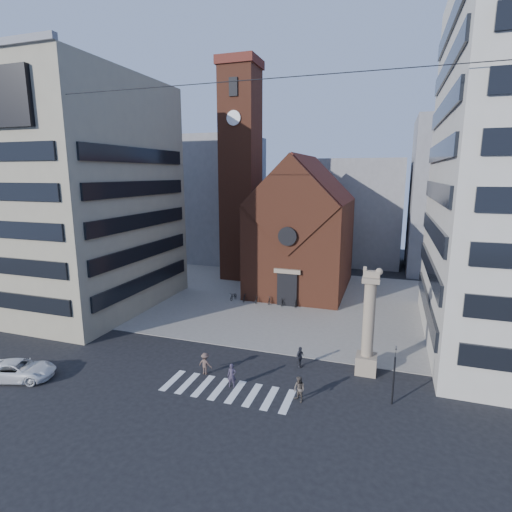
% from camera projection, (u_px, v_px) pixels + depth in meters
% --- Properties ---
extents(ground, '(120.00, 120.00, 0.00)m').
position_uv_depth(ground, '(235.00, 370.00, 32.21)').
color(ground, black).
rests_on(ground, ground).
extents(piazza, '(46.00, 30.00, 0.05)m').
position_uv_depth(piazza, '(291.00, 301.00, 49.84)').
color(piazza, gray).
rests_on(piazza, ground).
extents(zebra_crossing, '(10.20, 3.20, 0.01)m').
position_uv_depth(zebra_crossing, '(227.00, 390.00, 29.25)').
color(zebra_crossing, white).
rests_on(zebra_crossing, ground).
extents(church, '(12.00, 16.65, 18.00)m').
position_uv_depth(church, '(303.00, 231.00, 53.82)').
color(church, brown).
rests_on(church, ground).
extents(campanile, '(5.50, 5.50, 31.20)m').
position_uv_depth(campanile, '(241.00, 172.00, 58.11)').
color(campanile, brown).
rests_on(campanile, ground).
extents(building_left, '(18.00, 20.00, 26.00)m').
position_uv_depth(building_left, '(74.00, 196.00, 46.34)').
color(building_left, gray).
rests_on(building_left, ground).
extents(bg_block_left, '(16.00, 14.00, 22.00)m').
position_uv_depth(bg_block_left, '(213.00, 199.00, 73.34)').
color(bg_block_left, gray).
rests_on(bg_block_left, ground).
extents(bg_block_mid, '(14.00, 12.00, 18.00)m').
position_uv_depth(bg_block_mid, '(360.00, 212.00, 70.27)').
color(bg_block_mid, gray).
rests_on(bg_block_mid, ground).
extents(bg_block_right, '(16.00, 14.00, 24.00)m').
position_uv_depth(bg_block_right, '(466.00, 197.00, 61.89)').
color(bg_block_right, gray).
rests_on(bg_block_right, ground).
extents(lion_column, '(1.63, 1.60, 8.68)m').
position_uv_depth(lion_column, '(368.00, 332.00, 31.17)').
color(lion_column, gray).
rests_on(lion_column, ground).
extents(traffic_light, '(0.13, 0.16, 4.30)m').
position_uv_depth(traffic_light, '(394.00, 373.00, 27.07)').
color(traffic_light, black).
rests_on(traffic_light, ground).
extents(white_car, '(5.89, 4.03, 1.50)m').
position_uv_depth(white_car, '(18.00, 370.00, 30.72)').
color(white_car, white).
rests_on(white_car, ground).
extents(pedestrian_0, '(0.73, 0.56, 1.80)m').
position_uv_depth(pedestrian_0, '(232.00, 376.00, 29.58)').
color(pedestrian_0, '#352D3F').
rests_on(pedestrian_0, ground).
extents(pedestrian_1, '(1.13, 1.08, 1.83)m').
position_uv_depth(pedestrian_1, '(299.00, 389.00, 27.67)').
color(pedestrian_1, '#4E463F').
rests_on(pedestrian_1, ground).
extents(pedestrian_2, '(0.78, 1.10, 1.74)m').
position_uv_depth(pedestrian_2, '(300.00, 357.00, 32.64)').
color(pedestrian_2, '#27282F').
rests_on(pedestrian_2, ground).
extents(pedestrian_3, '(1.22, 0.79, 1.77)m').
position_uv_depth(pedestrian_3, '(205.00, 364.00, 31.48)').
color(pedestrian_3, '#4F3C35').
rests_on(pedestrian_3, ground).
extents(scooter_0, '(0.71, 1.81, 0.94)m').
position_uv_depth(scooter_0, '(234.00, 296.00, 50.04)').
color(scooter_0, black).
rests_on(scooter_0, piazza).
extents(scooter_1, '(0.57, 1.75, 1.04)m').
position_uv_depth(scooter_1, '(246.00, 297.00, 49.53)').
color(scooter_1, black).
rests_on(scooter_1, piazza).
extents(scooter_2, '(0.71, 1.81, 0.94)m').
position_uv_depth(scooter_2, '(258.00, 299.00, 49.03)').
color(scooter_2, black).
rests_on(scooter_2, piazza).
extents(scooter_3, '(0.57, 1.75, 1.04)m').
position_uv_depth(scooter_3, '(271.00, 299.00, 48.52)').
color(scooter_3, black).
rests_on(scooter_3, piazza).
extents(scooter_4, '(0.71, 1.81, 0.94)m').
position_uv_depth(scooter_4, '(283.00, 301.00, 48.02)').
color(scooter_4, black).
rests_on(scooter_4, piazza).
extents(scooter_5, '(0.57, 1.75, 1.04)m').
position_uv_depth(scooter_5, '(297.00, 302.00, 47.51)').
color(scooter_5, black).
rests_on(scooter_5, piazza).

